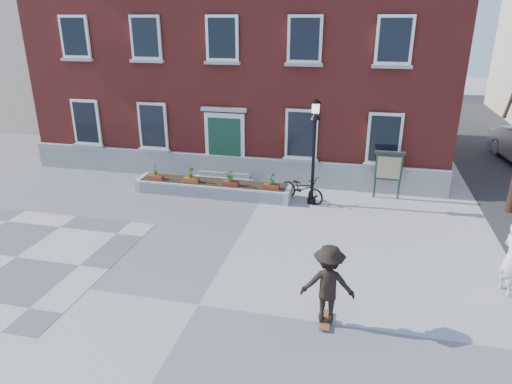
% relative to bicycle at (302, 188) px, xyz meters
% --- Properties ---
extents(ground, '(100.00, 100.00, 0.00)m').
position_rel_bicycle_xyz_m(ground, '(-1.51, -7.32, -0.50)').
color(ground, '#9B9B9E').
rests_on(ground, ground).
extents(checker_patch, '(6.00, 6.00, 0.01)m').
position_rel_bicycle_xyz_m(checker_patch, '(-7.51, -6.32, -0.49)').
color(checker_patch, '#5B5B5D').
rests_on(checker_patch, ground).
extents(distant_building, '(10.00, 12.00, 13.00)m').
position_rel_bicycle_xyz_m(distant_building, '(-19.51, 12.68, 6.00)').
color(distant_building, beige).
rests_on(distant_building, ground).
extents(bicycle, '(1.99, 1.46, 1.00)m').
position_rel_bicycle_xyz_m(bicycle, '(0.00, 0.00, 0.00)').
color(bicycle, black).
rests_on(bicycle, ground).
extents(brick_building, '(18.40, 10.85, 12.60)m').
position_rel_bicycle_xyz_m(brick_building, '(-3.51, 6.65, 5.80)').
color(brick_building, maroon).
rests_on(brick_building, ground).
extents(planter_assembly, '(6.20, 1.12, 1.15)m').
position_rel_bicycle_xyz_m(planter_assembly, '(-3.50, -0.15, -0.19)').
color(planter_assembly, beige).
rests_on(planter_assembly, ground).
extents(lamp_post, '(0.40, 0.40, 3.93)m').
position_rel_bicycle_xyz_m(lamp_post, '(0.39, -0.19, 2.04)').
color(lamp_post, black).
rests_on(lamp_post, ground).
extents(notice_board, '(1.10, 0.16, 1.87)m').
position_rel_bicycle_xyz_m(notice_board, '(3.13, 1.00, 0.76)').
color(notice_board, '#172E20').
rests_on(notice_board, ground).
extents(skateboarder, '(1.27, 0.79, 1.96)m').
position_rel_bicycle_xyz_m(skateboarder, '(1.57, -7.29, 0.51)').
color(skateboarder, brown).
rests_on(skateboarder, ground).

